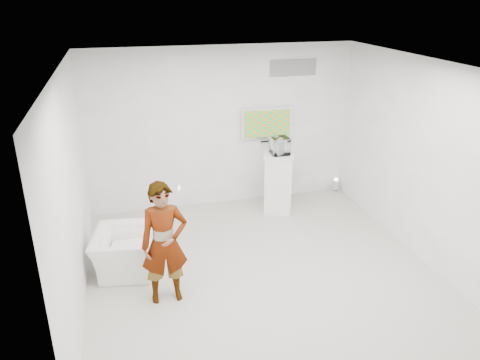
{
  "coord_description": "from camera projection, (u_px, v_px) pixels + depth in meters",
  "views": [
    {
      "loc": [
        -1.8,
        -5.72,
        3.88
      ],
      "look_at": [
        -0.15,
        0.6,
        1.22
      ],
      "focal_mm": 35.0,
      "sensor_mm": 36.0,
      "label": 1
    }
  ],
  "objects": [
    {
      "name": "console",
      "position": [
        280.0,
        148.0,
        8.43
      ],
      "size": [
        0.15,
        0.15,
        0.22
      ],
      "primitive_type": "cube",
      "rotation": [
        0.0,
        0.0,
        -0.77
      ],
      "color": "white",
      "rests_on": "pedestal"
    },
    {
      "name": "room",
      "position": [
        262.0,
        176.0,
        6.45
      ],
      "size": [
        5.01,
        5.01,
        3.0
      ],
      "color": "#B4AFA5",
      "rests_on": "ground"
    },
    {
      "name": "person",
      "position": [
        164.0,
        243.0,
        6.04
      ],
      "size": [
        0.62,
        0.42,
        1.68
      ],
      "primitive_type": "imported",
      "rotation": [
        0.0,
        0.0,
        0.03
      ],
      "color": "white",
      "rests_on": "room"
    },
    {
      "name": "vitrine",
      "position": [
        280.0,
        146.0,
        8.42
      ],
      "size": [
        0.31,
        0.31,
        0.31
      ],
      "primitive_type": "cube",
      "rotation": [
        0.0,
        0.0,
        0.0
      ],
      "color": "white",
      "rests_on": "pedestal"
    },
    {
      "name": "wii_remote",
      "position": [
        179.0,
        189.0,
        5.98
      ],
      "size": [
        0.07,
        0.16,
        0.04
      ],
      "primitive_type": "cube",
      "rotation": [
        0.0,
        0.0,
        -0.2
      ],
      "color": "white",
      "rests_on": "person"
    },
    {
      "name": "logo_decal",
      "position": [
        293.0,
        68.0,
        8.59
      ],
      "size": [
        0.9,
        0.02,
        0.3
      ],
      "primitive_type": "cube",
      "color": "gray",
      "rests_on": "room"
    },
    {
      "name": "pedestal",
      "position": [
        279.0,
        182.0,
        8.69
      ],
      "size": [
        0.71,
        0.71,
        1.12
      ],
      "primitive_type": "cube",
      "rotation": [
        0.0,
        0.0,
        -0.39
      ],
      "color": "white",
      "rests_on": "room"
    },
    {
      "name": "floor_uplight",
      "position": [
        336.0,
        186.0,
        9.58
      ],
      "size": [
        0.26,
        0.26,
        0.32
      ],
      "primitive_type": "cylinder",
      "rotation": [
        0.0,
        0.0,
        0.33
      ],
      "color": "white",
      "rests_on": "room"
    },
    {
      "name": "armchair",
      "position": [
        124.0,
        251.0,
        6.88
      ],
      "size": [
        0.99,
        1.08,
        0.62
      ],
      "primitive_type": "imported",
      "rotation": [
        0.0,
        0.0,
        1.39
      ],
      "color": "white",
      "rests_on": "room"
    },
    {
      "name": "tv",
      "position": [
        267.0,
        123.0,
        8.82
      ],
      "size": [
        1.0,
        0.08,
        0.6
      ],
      "primitive_type": "cube",
      "color": "silver",
      "rests_on": "room"
    }
  ]
}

